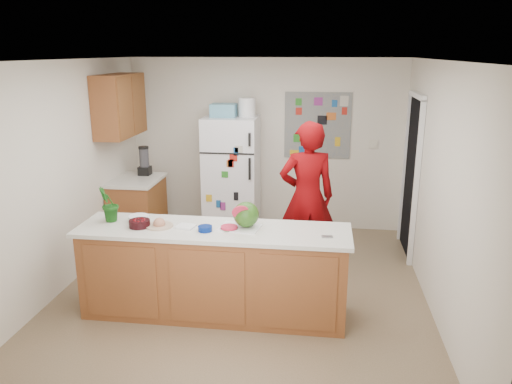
# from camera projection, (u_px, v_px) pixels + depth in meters

# --- Properties ---
(floor) EXTENTS (4.00, 4.50, 0.02)m
(floor) POSITION_uv_depth(u_px,v_px,m) (242.00, 292.00, 5.57)
(floor) COLOR brown
(floor) RESTS_ON ground
(wall_back) EXTENTS (4.00, 0.02, 2.50)m
(wall_back) POSITION_uv_depth(u_px,v_px,m) (266.00, 145.00, 7.38)
(wall_back) COLOR beige
(wall_back) RESTS_ON ground
(wall_left) EXTENTS (0.02, 4.50, 2.50)m
(wall_left) POSITION_uv_depth(u_px,v_px,m) (61.00, 177.00, 5.48)
(wall_left) COLOR beige
(wall_left) RESTS_ON ground
(wall_right) EXTENTS (0.02, 4.50, 2.50)m
(wall_right) POSITION_uv_depth(u_px,v_px,m) (440.00, 190.00, 4.96)
(wall_right) COLOR beige
(wall_right) RESTS_ON ground
(ceiling) EXTENTS (4.00, 4.50, 0.02)m
(ceiling) POSITION_uv_depth(u_px,v_px,m) (240.00, 59.00, 4.88)
(ceiling) COLOR white
(ceiling) RESTS_ON wall_back
(doorway) EXTENTS (0.03, 0.85, 2.04)m
(doorway) POSITION_uv_depth(u_px,v_px,m) (412.00, 177.00, 6.41)
(doorway) COLOR black
(doorway) RESTS_ON ground
(peninsula_base) EXTENTS (2.60, 0.62, 0.88)m
(peninsula_base) POSITION_uv_depth(u_px,v_px,m) (214.00, 273.00, 4.99)
(peninsula_base) COLOR brown
(peninsula_base) RESTS_ON floor
(peninsula_top) EXTENTS (2.68, 0.70, 0.04)m
(peninsula_top) POSITION_uv_depth(u_px,v_px,m) (213.00, 230.00, 4.87)
(peninsula_top) COLOR silver
(peninsula_top) RESTS_ON peninsula_base
(side_counter_base) EXTENTS (0.60, 0.80, 0.86)m
(side_counter_base) POSITION_uv_depth(u_px,v_px,m) (138.00, 211.00, 6.95)
(side_counter_base) COLOR brown
(side_counter_base) RESTS_ON floor
(side_counter_top) EXTENTS (0.64, 0.84, 0.04)m
(side_counter_top) POSITION_uv_depth(u_px,v_px,m) (136.00, 180.00, 6.83)
(side_counter_top) COLOR silver
(side_counter_top) RESTS_ON side_counter_base
(upper_cabinets) EXTENTS (0.35, 1.00, 0.80)m
(upper_cabinets) POSITION_uv_depth(u_px,v_px,m) (120.00, 105.00, 6.52)
(upper_cabinets) COLOR brown
(upper_cabinets) RESTS_ON wall_left
(refrigerator) EXTENTS (0.75, 0.70, 1.70)m
(refrigerator) POSITION_uv_depth(u_px,v_px,m) (232.00, 176.00, 7.18)
(refrigerator) COLOR silver
(refrigerator) RESTS_ON floor
(fridge_top_bin) EXTENTS (0.35, 0.28, 0.18)m
(fridge_top_bin) POSITION_uv_depth(u_px,v_px,m) (224.00, 110.00, 6.94)
(fridge_top_bin) COLOR #5999B2
(fridge_top_bin) RESTS_ON refrigerator
(photo_collage) EXTENTS (0.95, 0.01, 0.95)m
(photo_collage) POSITION_uv_depth(u_px,v_px,m) (318.00, 126.00, 7.18)
(photo_collage) COLOR slate
(photo_collage) RESTS_ON wall_back
(person) EXTENTS (0.75, 0.58, 1.82)m
(person) POSITION_uv_depth(u_px,v_px,m) (307.00, 197.00, 5.91)
(person) COLOR #6F0407
(person) RESTS_ON floor
(blender_appliance) EXTENTS (0.13, 0.13, 0.38)m
(blender_appliance) POSITION_uv_depth(u_px,v_px,m) (144.00, 162.00, 6.99)
(blender_appliance) COLOR black
(blender_appliance) RESTS_ON side_counter_top
(cutting_board) EXTENTS (0.42, 0.34, 0.01)m
(cutting_board) POSITION_uv_depth(u_px,v_px,m) (240.00, 228.00, 4.86)
(cutting_board) COLOR silver
(cutting_board) RESTS_ON peninsula_top
(watermelon) EXTENTS (0.25, 0.25, 0.25)m
(watermelon) POSITION_uv_depth(u_px,v_px,m) (246.00, 214.00, 4.84)
(watermelon) COLOR #1B4F16
(watermelon) RESTS_ON cutting_board
(watermelon_slice) EXTENTS (0.16, 0.16, 0.02)m
(watermelon_slice) POSITION_uv_depth(u_px,v_px,m) (229.00, 227.00, 4.82)
(watermelon_slice) COLOR #E92445
(watermelon_slice) RESTS_ON cutting_board
(cherry_bowl) EXTENTS (0.23, 0.23, 0.07)m
(cherry_bowl) POSITION_uv_depth(u_px,v_px,m) (140.00, 223.00, 4.89)
(cherry_bowl) COLOR black
(cherry_bowl) RESTS_ON peninsula_top
(white_bowl) EXTENTS (0.23, 0.23, 0.06)m
(white_bowl) POSITION_uv_depth(u_px,v_px,m) (139.00, 218.00, 5.05)
(white_bowl) COLOR white
(white_bowl) RESTS_ON peninsula_top
(cobalt_bowl) EXTENTS (0.18, 0.18, 0.05)m
(cobalt_bowl) POSITION_uv_depth(u_px,v_px,m) (205.00, 229.00, 4.78)
(cobalt_bowl) COLOR #02185D
(cobalt_bowl) RESTS_ON peninsula_top
(plate) EXTENTS (0.32, 0.32, 0.02)m
(plate) POSITION_uv_depth(u_px,v_px,m) (159.00, 226.00, 4.91)
(plate) COLOR tan
(plate) RESTS_ON peninsula_top
(paper_towel) EXTENTS (0.20, 0.18, 0.02)m
(paper_towel) POSITION_uv_depth(u_px,v_px,m) (186.00, 226.00, 4.88)
(paper_towel) COLOR white
(paper_towel) RESTS_ON peninsula_top
(keys) EXTENTS (0.11, 0.06, 0.01)m
(keys) POSITION_uv_depth(u_px,v_px,m) (327.00, 237.00, 4.63)
(keys) COLOR gray
(keys) RESTS_ON peninsula_top
(potted_plant) EXTENTS (0.22, 0.25, 0.37)m
(potted_plant) POSITION_uv_depth(u_px,v_px,m) (109.00, 204.00, 5.00)
(potted_plant) COLOR #0B4511
(potted_plant) RESTS_ON peninsula_top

